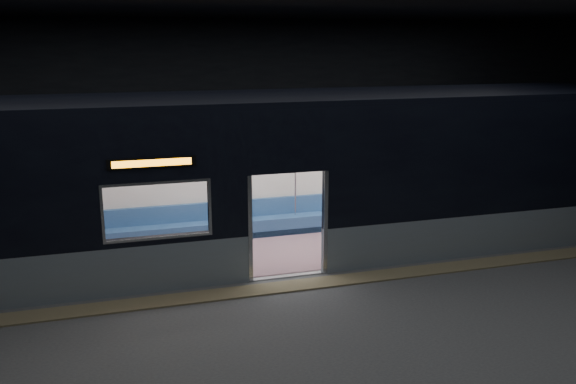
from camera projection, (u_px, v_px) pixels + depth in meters
name	position (u px, v px, depth m)	size (l,w,h in m)	color
station_floor	(305.00, 298.00, 10.75)	(24.00, 14.00, 0.01)	#47494C
station_envelope	(307.00, 88.00, 9.87)	(24.00, 14.00, 5.00)	black
tactile_strip	(296.00, 286.00, 11.26)	(22.80, 0.50, 0.03)	#8C7F59
metro_car	(267.00, 168.00, 12.67)	(18.00, 3.04, 3.35)	gray
passenger	(422.00, 192.00, 15.03)	(0.40, 0.68, 1.35)	black
handbag	(426.00, 199.00, 14.85)	(0.26, 0.22, 0.13)	black
transit_map	(446.00, 160.00, 15.37)	(1.04, 0.03, 0.68)	white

